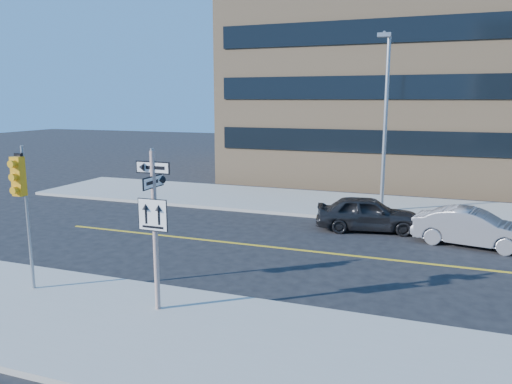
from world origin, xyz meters
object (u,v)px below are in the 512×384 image
at_px(sign_pole, 154,221).
at_px(parked_car_a, 368,213).
at_px(parked_car_b, 472,228).
at_px(traffic_signal, 21,188).
at_px(streetlight_a, 385,113).

xyz_separation_m(sign_pole, parked_car_a, (3.81, 10.15, -1.72)).
bearing_deg(parked_car_b, sign_pole, 151.51).
bearing_deg(parked_car_a, parked_car_b, -113.43).
bearing_deg(parked_car_b, traffic_signal, 140.11).
bearing_deg(sign_pole, parked_car_a, 69.44).
bearing_deg(traffic_signal, parked_car_b, 38.67).
height_order(traffic_signal, parked_car_b, traffic_signal).
relative_size(sign_pole, parked_car_a, 0.96).
relative_size(parked_car_a, parked_car_b, 1.01).
relative_size(sign_pole, parked_car_b, 0.97).
distance_m(parked_car_a, parked_car_b, 4.04).
distance_m(parked_car_b, streetlight_a, 6.84).
distance_m(traffic_signal, parked_car_a, 13.13).
bearing_deg(parked_car_a, streetlight_a, -14.06).
distance_m(sign_pole, streetlight_a, 14.05).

